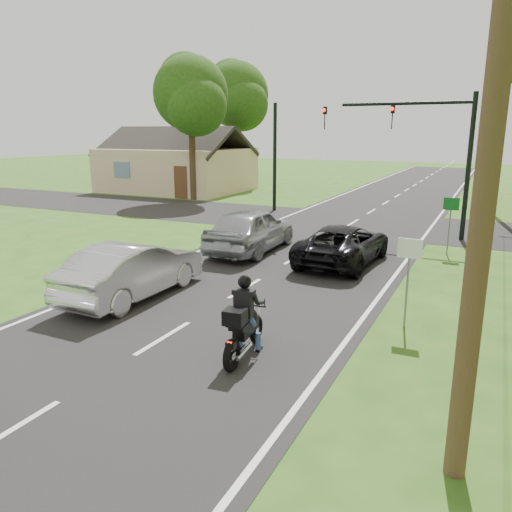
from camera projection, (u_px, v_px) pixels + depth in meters
The scene contains 16 objects.
ground at pixel (163, 338), 11.06m from camera, with size 140.00×140.00×0.00m, color #295518.
road at pixel (313, 247), 19.80m from camera, with size 8.00×100.00×0.01m, color black.
cross_road at pixel (353, 223), 25.05m from camera, with size 60.00×7.00×0.01m, color black.
motorcycle_rider at pixel (243, 325), 10.00m from camera, with size 0.60×2.01×1.73m.
dark_suv at pixel (344, 244), 17.21m from camera, with size 2.23×4.83×1.34m, color black.
silver_sedan at pixel (133, 270), 13.66m from camera, with size 1.62×4.65×1.53m, color silver.
silver_suv at pixel (251, 229), 18.90m from camera, with size 2.00×4.98×1.70m, color #9B9EA2.
traffic_signal at pixel (423, 139), 20.89m from camera, with size 6.38×0.44×6.00m.
signal_pole_far at pixel (275, 158), 28.25m from camera, with size 0.20×0.20×6.00m, color black.
utility_pole_near at pixel (498, 73), 5.47m from camera, with size 1.60×0.28×10.00m.
utility_pole_far at pixel (502, 119), 26.45m from camera, with size 1.60×0.28×10.00m.
sign_white at pixel (409, 261), 11.30m from camera, with size 0.55×0.07×2.12m.
sign_green at pixel (451, 212), 18.21m from camera, with size 0.55×0.07×2.12m.
tree_left_near at pixel (192, 98), 31.70m from camera, with size 5.12×4.96×9.22m.
tree_left_far at pixel (238, 98), 41.10m from camera, with size 5.76×5.58×10.14m.
house at pixel (177, 167), 38.34m from camera, with size 10.20×8.00×4.84m.
Camera 1 is at (6.31, -8.38, 4.46)m, focal length 35.00 mm.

